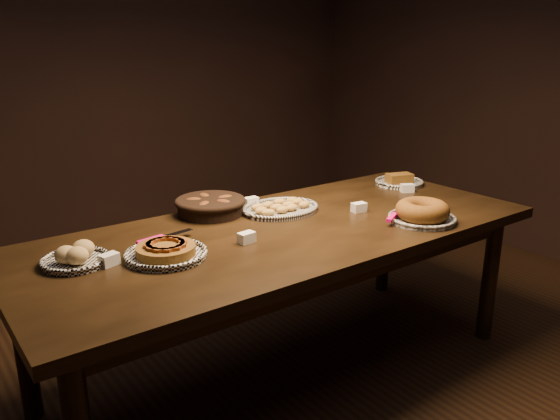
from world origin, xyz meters
TOP-DOWN VIEW (x-y plane):
  - ground at (0.00, 0.00)m, footprint 5.00×5.00m
  - buffet_table at (0.00, 0.00)m, footprint 2.40×1.00m
  - apple_tart_plate at (-0.59, -0.01)m, footprint 0.37×0.35m
  - madeleine_platter at (0.13, 0.21)m, footprint 0.40×0.32m
  - bundt_cake_plate at (0.56, -0.31)m, footprint 0.35×0.33m
  - croissant_basket at (-0.17, 0.38)m, footprint 0.35×0.35m
  - bread_roll_plate at (-0.90, 0.13)m, footprint 0.26×0.26m
  - loaf_plate at (1.01, 0.23)m, footprint 0.28×0.28m
  - tent_cards at (0.07, 0.09)m, footprint 1.80×0.49m

SIDE VIEW (x-z plane):
  - ground at x=0.00m, z-range 0.00..0.00m
  - buffet_table at x=0.00m, z-range 0.30..1.05m
  - madeleine_platter at x=0.13m, z-range 0.74..0.79m
  - loaf_plate at x=1.01m, z-range 0.74..0.80m
  - tent_cards at x=0.07m, z-range 0.75..0.79m
  - apple_tart_plate at x=-0.59m, z-range 0.74..0.80m
  - bread_roll_plate at x=-0.90m, z-range 0.74..0.82m
  - bundt_cake_plate at x=0.56m, z-range 0.74..0.84m
  - croissant_basket at x=-0.17m, z-range 0.76..0.84m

